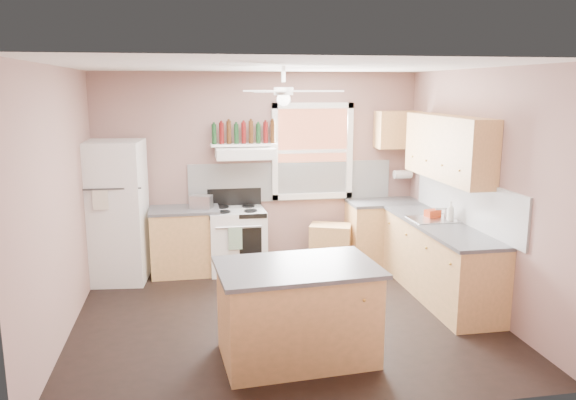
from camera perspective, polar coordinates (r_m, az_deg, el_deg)
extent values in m
plane|color=black|center=(6.35, -0.42, -11.69)|extent=(4.50, 4.50, 0.00)
plane|color=white|center=(5.85, -0.46, 13.45)|extent=(4.50, 4.50, 0.00)
cube|color=#88655C|center=(7.93, -2.92, 3.11)|extent=(4.50, 0.05, 2.70)
cube|color=#88655C|center=(6.72, 19.07, 0.99)|extent=(0.05, 4.00, 2.70)
cube|color=#88655C|center=(6.01, -22.34, -0.41)|extent=(0.05, 4.00, 2.70)
cube|color=white|center=(7.98, 0.34, 1.91)|extent=(2.90, 0.03, 0.55)
cube|color=white|center=(6.99, 17.50, 0.01)|extent=(0.03, 2.60, 0.55)
cube|color=brown|center=(7.98, 2.47, 4.98)|extent=(1.00, 0.02, 1.20)
cube|color=white|center=(7.96, 2.51, 4.95)|extent=(1.16, 0.07, 1.36)
cube|color=white|center=(7.57, -17.25, -1.14)|extent=(0.84, 0.82, 1.83)
cube|color=#AE8348|center=(7.74, -10.37, -4.24)|extent=(0.90, 0.60, 0.86)
cube|color=#444446|center=(7.63, -10.49, -0.99)|extent=(0.92, 0.62, 0.04)
cube|color=silver|center=(7.56, -8.81, -0.20)|extent=(0.32, 0.25, 0.18)
cube|color=white|center=(7.75, -5.21, -4.08)|extent=(0.77, 0.66, 0.86)
cube|color=white|center=(7.60, -4.40, 4.78)|extent=(0.78, 0.50, 0.14)
cube|color=white|center=(7.70, -4.50, 5.62)|extent=(0.90, 0.26, 0.03)
cube|color=#AE8348|center=(7.97, 4.33, -4.74)|extent=(0.66, 0.55, 0.56)
cube|color=#AE8348|center=(8.21, 9.67, -3.31)|extent=(1.00, 0.60, 0.86)
cube|color=#AE8348|center=(7.04, 15.07, -6.03)|extent=(0.60, 2.20, 0.86)
cube|color=#444446|center=(8.11, 9.78, -0.24)|extent=(1.02, 0.62, 0.04)
cube|color=#444446|center=(6.92, 15.19, -2.47)|extent=(0.62, 2.22, 0.04)
cube|color=silver|center=(7.09, 14.51, -1.98)|extent=(0.55, 0.45, 0.03)
cylinder|color=silver|center=(7.14, 15.71, -1.33)|extent=(0.03, 0.03, 0.14)
cube|color=#AE8348|center=(7.01, 15.92, 5.14)|extent=(0.33, 1.80, 0.76)
cube|color=#AE8348|center=(8.16, 11.04, 7.03)|extent=(0.60, 0.33, 0.52)
cylinder|color=white|center=(8.30, 11.57, 2.57)|extent=(0.26, 0.12, 0.12)
cube|color=#AE8348|center=(5.30, 0.94, -11.50)|extent=(1.43, 0.96, 0.86)
cube|color=#444446|center=(5.14, 0.95, -6.87)|extent=(1.52, 1.05, 0.04)
cylinder|color=white|center=(5.84, -0.45, 11.00)|extent=(0.20, 0.20, 0.08)
imported|color=silver|center=(7.03, 16.19, -1.14)|extent=(0.12, 0.12, 0.24)
cube|color=#A52D0E|center=(7.19, 14.48, -1.35)|extent=(0.21, 0.16, 0.10)
cylinder|color=#143819|center=(7.66, -7.52, 6.65)|extent=(0.06, 0.06, 0.27)
cylinder|color=#590F0F|center=(7.67, -6.77, 6.75)|extent=(0.06, 0.06, 0.29)
cylinder|color=#3F230F|center=(7.67, -6.02, 6.84)|extent=(0.06, 0.06, 0.31)
cylinder|color=#143819|center=(7.68, -5.27, 6.71)|extent=(0.06, 0.06, 0.27)
cylinder|color=#590F0F|center=(7.69, -4.52, 6.80)|extent=(0.06, 0.06, 0.29)
cylinder|color=#3F230F|center=(7.70, -3.78, 6.89)|extent=(0.06, 0.06, 0.31)
cylinder|color=#143819|center=(7.71, -3.03, 6.76)|extent=(0.06, 0.06, 0.27)
cylinder|color=#590F0F|center=(7.73, -2.29, 6.85)|extent=(0.06, 0.06, 0.29)
cylinder|color=#3F230F|center=(7.74, -1.55, 6.94)|extent=(0.06, 0.06, 0.31)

